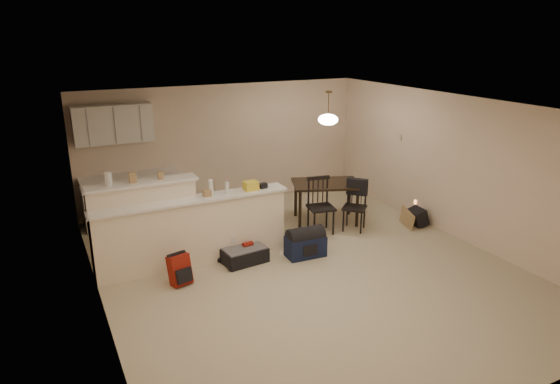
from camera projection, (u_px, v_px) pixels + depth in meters
room at (307, 191)px, 7.40m from camera, size 7.00×7.02×2.50m
breakfast_bar at (176, 229)px, 7.69m from camera, size 3.08×0.58×1.39m
upper_cabinets at (113, 124)px, 9.09m from camera, size 1.40×0.34×0.70m
kitchen_counter at (133, 200)px, 9.52m from camera, size 1.80×0.60×0.90m
thermostat at (400, 137)px, 9.91m from camera, size 0.02×0.12×0.12m
jar at (108, 179)px, 7.16m from camera, size 0.10×0.10×0.20m
cereal_box at (133, 178)px, 7.31m from camera, size 0.10×0.07×0.16m
small_box at (161, 175)px, 7.49m from camera, size 0.08×0.06×0.12m
bottle_a at (211, 188)px, 7.67m from camera, size 0.07×0.07×0.26m
bottle_b at (227, 188)px, 7.80m from camera, size 0.06×0.06×0.18m
bag_lump at (251, 186)px, 7.98m from camera, size 0.22×0.18×0.14m
pouch at (263, 186)px, 8.08m from camera, size 0.12×0.10×0.08m
extra_item_x at (207, 193)px, 7.67m from camera, size 0.12×0.10×0.10m
extra_item_y at (255, 186)px, 8.01m from camera, size 0.11×0.10×0.13m
dining_table at (326, 187)px, 9.47m from camera, size 1.46×1.22×0.78m
pendant_lamp at (328, 119)px, 9.07m from camera, size 0.36×0.36×0.62m
dining_chair_near at (321, 206)px, 8.99m from camera, size 0.52×0.50×1.02m
dining_chair_far at (355, 206)px, 9.12m from camera, size 0.56×0.56×0.92m
suitcase at (244, 255)px, 7.94m from camera, size 0.73×0.51×0.23m
red_backpack at (180, 270)px, 7.23m from camera, size 0.33×0.25×0.45m
navy_duffel at (305, 246)px, 8.13m from camera, size 0.65×0.38×0.34m
black_daypack at (417, 217)px, 9.43m from camera, size 0.28×0.38×0.32m
cardboard_sheet at (407, 219)px, 9.32m from camera, size 0.09×0.45×0.35m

